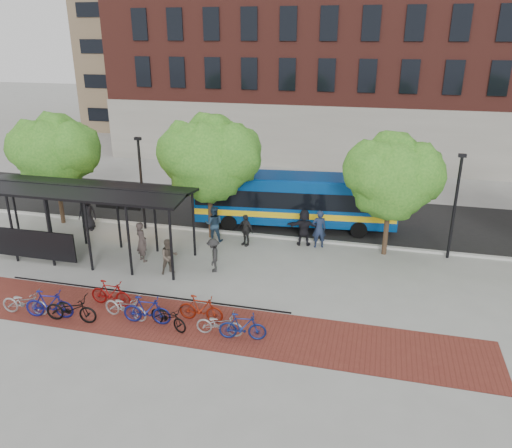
% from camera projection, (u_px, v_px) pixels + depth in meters
% --- Properties ---
extents(ground, '(160.00, 160.00, 0.00)m').
position_uv_depth(ground, '(250.00, 269.00, 23.05)').
color(ground, '#9E9E99').
rests_on(ground, ground).
extents(asphalt_street, '(160.00, 8.00, 0.01)m').
position_uv_depth(asphalt_street, '(283.00, 213.00, 30.29)').
color(asphalt_street, black).
rests_on(asphalt_street, ground).
extents(curb, '(160.00, 0.25, 0.12)m').
position_uv_depth(curb, '(269.00, 236.00, 26.65)').
color(curb, '#B7B7B2').
rests_on(curb, ground).
extents(brick_strip, '(24.00, 3.00, 0.01)m').
position_uv_depth(brick_strip, '(165.00, 320.00, 18.97)').
color(brick_strip, maroon).
rests_on(brick_strip, ground).
extents(bike_rack_rail, '(12.00, 0.05, 0.95)m').
position_uv_depth(bike_rack_rail, '(145.00, 304.00, 20.08)').
color(bike_rack_rail, black).
rests_on(bike_rack_rail, ground).
extents(building_brick, '(55.00, 14.00, 20.00)m').
position_uv_depth(building_brick, '(448.00, 36.00, 40.76)').
color(building_brick, maroon).
rests_on(building_brick, ground).
extents(bus_shelter, '(10.60, 3.07, 3.60)m').
position_uv_depth(bus_shelter, '(79.00, 197.00, 23.40)').
color(bus_shelter, black).
rests_on(bus_shelter, ground).
extents(tree_a, '(4.90, 4.00, 6.18)m').
position_uv_depth(tree_a, '(55.00, 150.00, 27.29)').
color(tree_a, '#382619').
rests_on(tree_a, ground).
extents(tree_b, '(5.15, 4.20, 6.47)m').
position_uv_depth(tree_b, '(211.00, 155.00, 25.16)').
color(tree_b, '#382619').
rests_on(tree_b, ground).
extents(tree_c, '(4.66, 3.80, 5.92)m').
position_uv_depth(tree_c, '(394.00, 174.00, 23.25)').
color(tree_c, '#382619').
rests_on(tree_c, ground).
extents(lamp_post_left, '(0.35, 0.20, 5.12)m').
position_uv_depth(lamp_post_left, '(141.00, 181.00, 26.93)').
color(lamp_post_left, black).
rests_on(lamp_post_left, ground).
extents(lamp_post_right, '(0.35, 0.20, 5.12)m').
position_uv_depth(lamp_post_right, '(455.00, 204.00, 23.28)').
color(lamp_post_right, black).
rests_on(lamp_post_right, ground).
extents(bus, '(11.16, 3.51, 2.96)m').
position_uv_depth(bus, '(295.00, 198.00, 27.59)').
color(bus, navy).
rests_on(bus, ground).
extents(bike_2, '(1.94, 0.79, 1.00)m').
position_uv_depth(bike_2, '(25.00, 302.00, 19.20)').
color(bike_2, gray).
rests_on(bike_2, ground).
extents(bike_3, '(1.96, 0.82, 1.14)m').
position_uv_depth(bike_3, '(49.00, 304.00, 18.93)').
color(bike_3, navy).
rests_on(bike_3, ground).
extents(bike_4, '(2.07, 0.85, 1.07)m').
position_uv_depth(bike_4, '(71.00, 309.00, 18.68)').
color(bike_4, black).
rests_on(bike_4, ground).
extents(bike_5, '(1.82, 0.61, 1.08)m').
position_uv_depth(bike_5, '(111.00, 293.00, 19.79)').
color(bike_5, maroon).
rests_on(bike_5, ground).
extents(bike_6, '(1.94, 0.92, 0.98)m').
position_uv_depth(bike_6, '(125.00, 307.00, 18.91)').
color(bike_6, '#9A9A9C').
rests_on(bike_6, ground).
extents(bike_7, '(1.89, 0.66, 1.11)m').
position_uv_depth(bike_7, '(147.00, 310.00, 18.54)').
color(bike_7, navy).
rests_on(bike_7, ground).
extents(bike_8, '(1.84, 1.19, 0.92)m').
position_uv_depth(bike_8, '(168.00, 317.00, 18.30)').
color(bike_8, black).
rests_on(bike_8, ground).
extents(bike_9, '(1.77, 0.54, 1.06)m').
position_uv_depth(bike_9, '(201.00, 309.00, 18.70)').
color(bike_9, maroon).
rests_on(bike_9, ground).
extents(bike_10, '(1.75, 0.68, 0.91)m').
position_uv_depth(bike_10, '(220.00, 324.00, 17.86)').
color(bike_10, gray).
rests_on(bike_10, ground).
extents(bike_11, '(1.77, 0.72, 1.03)m').
position_uv_depth(bike_11, '(243.00, 327.00, 17.58)').
color(bike_11, navy).
rests_on(bike_11, ground).
extents(pedestrian_0, '(1.09, 0.88, 1.95)m').
position_uv_depth(pedestrian_0, '(87.00, 213.00, 27.41)').
color(pedestrian_0, black).
rests_on(pedestrian_0, ground).
extents(pedestrian_1, '(0.86, 0.79, 1.96)m').
position_uv_depth(pedestrian_1, '(142.00, 242.00, 23.58)').
color(pedestrian_1, '#403633').
rests_on(pedestrian_1, ground).
extents(pedestrian_2, '(1.03, 0.86, 1.90)m').
position_uv_depth(pedestrian_2, '(214.00, 224.00, 25.90)').
color(pedestrian_2, '#21384E').
rests_on(pedestrian_2, ground).
extents(pedestrian_4, '(1.05, 0.81, 1.66)m').
position_uv_depth(pedestrian_4, '(246.00, 230.00, 25.41)').
color(pedestrian_4, black).
rests_on(pedestrian_4, ground).
extents(pedestrian_5, '(1.83, 0.77, 1.92)m').
position_uv_depth(pedestrian_5, '(304.00, 227.00, 25.38)').
color(pedestrian_5, black).
rests_on(pedestrian_5, ground).
extents(pedestrian_7, '(0.83, 0.67, 1.97)m').
position_uv_depth(pedestrian_7, '(319.00, 229.00, 25.11)').
color(pedestrian_7, '#1C2743').
rests_on(pedestrian_7, ground).
extents(pedestrian_8, '(1.02, 1.00, 1.65)m').
position_uv_depth(pedestrian_8, '(169.00, 257.00, 22.37)').
color(pedestrian_8, brown).
rests_on(pedestrian_8, ground).
extents(pedestrian_9, '(0.85, 1.15, 1.59)m').
position_uv_depth(pedestrian_9, '(213.00, 255.00, 22.58)').
color(pedestrian_9, '#262626').
rests_on(pedestrian_9, ground).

